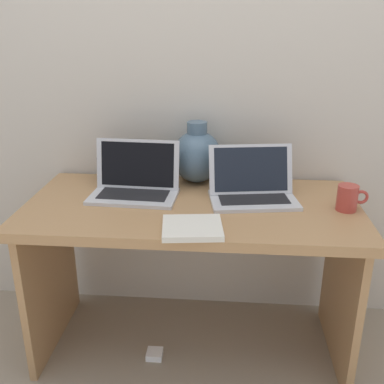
# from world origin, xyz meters

# --- Properties ---
(ground_plane) EXTENTS (6.00, 6.00, 0.00)m
(ground_plane) POSITION_xyz_m (0.00, 0.00, 0.00)
(ground_plane) COLOR gray
(back_wall) EXTENTS (4.40, 0.04, 2.40)m
(back_wall) POSITION_xyz_m (0.00, 0.37, 1.20)
(back_wall) COLOR beige
(back_wall) RESTS_ON ground
(desk) EXTENTS (1.36, 0.66, 0.70)m
(desk) POSITION_xyz_m (0.00, 0.00, 0.55)
(desk) COLOR #AD7F51
(desk) RESTS_ON ground
(laptop_left) EXTENTS (0.37, 0.24, 0.23)m
(laptop_left) POSITION_xyz_m (-0.25, 0.08, 0.77)
(laptop_left) COLOR silver
(laptop_left) RESTS_ON desk
(laptop_right) EXTENTS (0.38, 0.28, 0.21)m
(laptop_right) POSITION_xyz_m (0.24, 0.07, 0.76)
(laptop_right) COLOR silver
(laptop_right) RESTS_ON desk
(green_vase) EXTENTS (0.22, 0.22, 0.28)m
(green_vase) POSITION_xyz_m (0.00, 0.27, 0.83)
(green_vase) COLOR slate
(green_vase) RESTS_ON desk
(notebook_stack) EXTENTS (0.23, 0.21, 0.02)m
(notebook_stack) POSITION_xyz_m (0.02, -0.25, 0.72)
(notebook_stack) COLOR silver
(notebook_stack) RESTS_ON desk
(coffee_mug) EXTENTS (0.12, 0.08, 0.10)m
(coffee_mug) POSITION_xyz_m (0.61, -0.02, 0.76)
(coffee_mug) COLOR #B23D33
(coffee_mug) RESTS_ON desk
(pen_cup) EXTENTS (0.06, 0.06, 0.19)m
(pen_cup) POSITION_xyz_m (-0.43, 0.27, 0.76)
(pen_cup) COLOR black
(pen_cup) RESTS_ON desk
(power_brick) EXTENTS (0.07, 0.07, 0.03)m
(power_brick) POSITION_xyz_m (-0.16, -0.10, 0.01)
(power_brick) COLOR white
(power_brick) RESTS_ON ground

